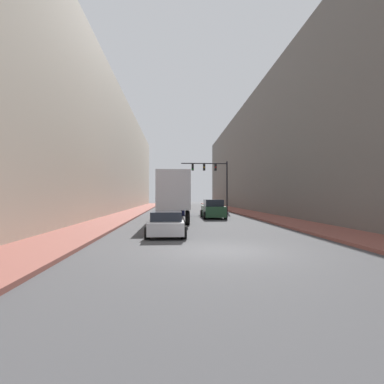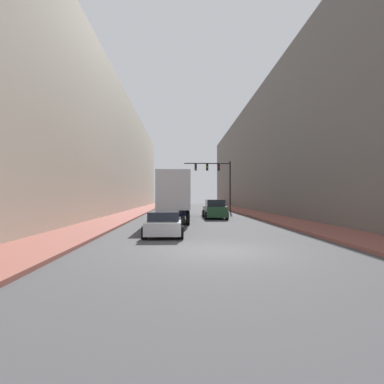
{
  "view_description": "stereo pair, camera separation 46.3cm",
  "coord_description": "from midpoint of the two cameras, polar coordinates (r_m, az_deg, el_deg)",
  "views": [
    {
      "loc": [
        -1.86,
        -11.27,
        2.07
      ],
      "look_at": [
        -0.58,
        10.1,
        2.37
      ],
      "focal_mm": 28.0,
      "sensor_mm": 36.0,
      "label": 1
    },
    {
      "loc": [
        -1.4,
        -11.29,
        2.07
      ],
      "look_at": [
        -0.58,
        10.1,
        2.37
      ],
      "focal_mm": 28.0,
      "sensor_mm": 36.0,
      "label": 2
    }
  ],
  "objects": [
    {
      "name": "traffic_signal_gantry",
      "position": [
        40.55,
        4.07,
        3.1
      ],
      "size": [
        6.3,
        0.35,
        6.78
      ],
      "color": "black",
      "rests_on": "ground"
    },
    {
      "name": "semi_truck",
      "position": [
        27.27,
        -4.05,
        -0.42
      ],
      "size": [
        2.41,
        13.77,
        3.92
      ],
      "color": "silver",
      "rests_on": "ground"
    },
    {
      "name": "sidewalk_right",
      "position": [
        42.22,
        8.39,
        -3.5
      ],
      "size": [
        3.15,
        80.0,
        0.15
      ],
      "color": "brown",
      "rests_on": "ground"
    },
    {
      "name": "building_right",
      "position": [
        43.74,
        14.29,
        6.97
      ],
      "size": [
        6.0,
        80.0,
        15.94
      ],
      "color": "#66605B",
      "rests_on": "ground"
    },
    {
      "name": "building_left",
      "position": [
        42.86,
        -16.98,
        7.04
      ],
      "size": [
        6.0,
        80.0,
        15.78
      ],
      "color": "#BCB29E",
      "rests_on": "ground"
    },
    {
      "name": "suv_car",
      "position": [
        28.22,
        3.56,
        -3.32
      ],
      "size": [
        2.09,
        4.43,
        1.75
      ],
      "color": "#234C2D",
      "rests_on": "ground"
    },
    {
      "name": "sidewalk_left",
      "position": [
        41.67,
        -10.89,
        -3.53
      ],
      "size": [
        3.15,
        80.0,
        0.15
      ],
      "color": "brown",
      "rests_on": "ground"
    },
    {
      "name": "sedan_car",
      "position": [
        16.12,
        -5.67,
        -5.96
      ],
      "size": [
        2.01,
        4.49,
        1.27
      ],
      "color": "#B7B7BC",
      "rests_on": "ground"
    },
    {
      "name": "ground_plane",
      "position": [
        11.58,
        4.8,
        -11.09
      ],
      "size": [
        200.0,
        200.0,
        0.0
      ],
      "primitive_type": "plane",
      "color": "#424244"
    }
  ]
}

